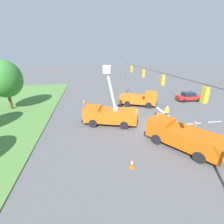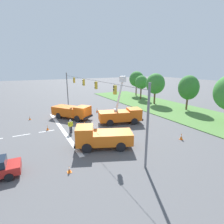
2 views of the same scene
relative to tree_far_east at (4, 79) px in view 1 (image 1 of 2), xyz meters
name	(u,v)px [view 1 (image 1 of 2)]	position (x,y,z in m)	size (l,w,h in m)	color
ground_plane	(147,127)	(-9.29, -18.60, -4.70)	(200.00, 200.00, 0.00)	#565659
lane_markings	(190,124)	(-9.29, -24.30, -4.69)	(17.60, 15.25, 0.01)	silver
signal_gantry	(151,90)	(-9.27, -18.60, -0.12)	(26.20, 0.33, 7.20)	slate
tree_far_east	(4,79)	(0.00, 0.00, 0.00)	(5.24, 4.76, 7.41)	brown
utility_truck_bucket_lift	(109,114)	(-7.68, -14.30, -3.32)	(4.07, 6.86, 7.03)	orange
utility_truck_support_near	(182,136)	(-13.55, -20.15, -3.47)	(6.80, 5.83, 2.25)	#D6560F
utility_truck_support_far	(140,99)	(-1.52, -20.31, -3.50)	(4.50, 6.45, 2.37)	orange
sedan_red	(189,97)	(-0.49, -30.07, -3.91)	(2.10, 4.39, 1.56)	red
road_worker	(167,112)	(-7.27, -22.08, -3.70)	(0.27, 0.65, 1.77)	#383842
traffic_cone_foreground_left	(155,98)	(1.41, -24.54, -4.42)	(0.36, 0.36, 0.59)	orange
traffic_cone_foreground_right	(195,122)	(-9.67, -24.64, -4.35)	(0.36, 0.36, 0.71)	orange
traffic_cone_mid_left	(172,125)	(-10.04, -21.36, -4.30)	(0.36, 0.36, 0.80)	orange
traffic_cone_mid_right	(154,122)	(-8.83, -19.70, -4.30)	(0.36, 0.36, 0.80)	orange
traffic_cone_near_bucket	(132,163)	(-15.46, -14.90, -4.29)	(0.36, 0.36, 0.82)	orange
traffic_cone_lane_edge_b	(84,101)	(1.01, -11.14, -4.30)	(0.36, 0.36, 0.80)	orange
traffic_cone_far_right	(138,110)	(-4.66, -18.96, -4.32)	(0.36, 0.36, 0.77)	orange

